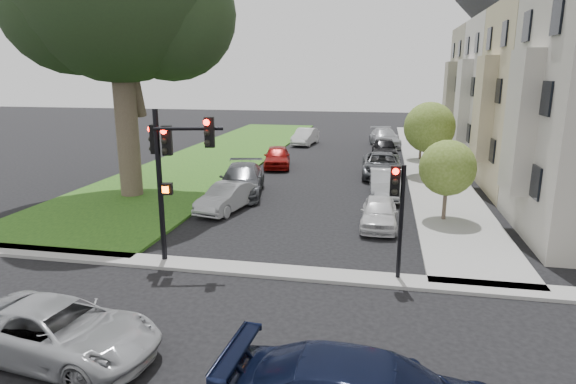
% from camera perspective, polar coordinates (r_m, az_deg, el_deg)
% --- Properties ---
extents(ground, '(140.00, 140.00, 0.00)m').
position_cam_1_polar(ground, '(14.24, -4.02, -12.67)').
color(ground, black).
rests_on(ground, ground).
extents(grass_strip, '(8.00, 44.00, 0.12)m').
position_cam_1_polar(grass_strip, '(38.85, -7.61, 4.48)').
color(grass_strip, '#204517').
rests_on(grass_strip, ground).
extents(sidewalk_right, '(3.50, 44.00, 0.12)m').
position_cam_1_polar(sidewalk_right, '(36.96, 16.24, 3.56)').
color(sidewalk_right, gray).
rests_on(sidewalk_right, ground).
extents(sidewalk_cross, '(60.00, 1.00, 0.12)m').
position_cam_1_polar(sidewalk_cross, '(15.97, -2.12, -9.34)').
color(sidewalk_cross, gray).
rests_on(sidewalk_cross, ground).
extents(house_b, '(7.70, 7.55, 15.97)m').
position_cam_1_polar(house_b, '(29.20, 30.09, 13.24)').
color(house_b, gray).
rests_on(house_b, ground).
extents(house_c, '(7.70, 7.55, 15.97)m').
position_cam_1_polar(house_c, '(36.40, 26.34, 13.44)').
color(house_c, '#A5A5A5').
rests_on(house_c, ground).
extents(house_d, '(7.70, 7.55, 15.97)m').
position_cam_1_polar(house_d, '(43.71, 23.83, 13.54)').
color(house_d, gray).
rests_on(house_d, ground).
extents(small_tree_a, '(2.41, 2.41, 3.61)m').
position_cam_1_polar(small_tree_a, '(21.75, 18.38, 2.72)').
color(small_tree_a, '#42322A').
rests_on(small_tree_a, ground).
extents(small_tree_b, '(3.11, 3.11, 4.67)m').
position_cam_1_polar(small_tree_b, '(31.04, 16.42, 7.35)').
color(small_tree_b, '#42322A').
rests_on(small_tree_b, ground).
extents(small_tree_c, '(2.53, 2.53, 3.79)m').
position_cam_1_polar(small_tree_c, '(37.02, 15.59, 7.47)').
color(small_tree_c, '#42322A').
rests_on(small_tree_c, ground).
extents(traffic_signal_main, '(2.57, 0.75, 5.24)m').
position_cam_1_polar(traffic_signal_main, '(16.25, -13.77, 3.79)').
color(traffic_signal_main, black).
rests_on(traffic_signal_main, ground).
extents(traffic_signal_secondary, '(0.46, 0.37, 3.71)m').
position_cam_1_polar(traffic_signal_secondary, '(14.95, 12.89, -1.08)').
color(traffic_signal_secondary, black).
rests_on(traffic_signal_secondary, ground).
extents(car_cross_near, '(4.96, 2.74, 1.32)m').
position_cam_1_polar(car_cross_near, '(12.52, -25.49, -14.67)').
color(car_cross_near, '#999BA0').
rests_on(car_cross_near, ground).
extents(car_parked_0, '(1.53, 3.75, 1.27)m').
position_cam_1_polar(car_parked_0, '(20.69, 10.74, -2.39)').
color(car_parked_0, silver).
rests_on(car_parked_0, ground).
extents(car_parked_1, '(1.71, 4.38, 1.42)m').
position_cam_1_polar(car_parked_1, '(25.70, 11.41, 0.94)').
color(car_parked_1, '#999BA0').
rests_on(car_parked_1, ground).
extents(car_parked_2, '(2.62, 5.38, 1.47)m').
position_cam_1_polar(car_parked_2, '(30.82, 11.08, 3.15)').
color(car_parked_2, '#3F4247').
rests_on(car_parked_2, ground).
extents(car_parked_3, '(2.09, 4.63, 1.54)m').
position_cam_1_polar(car_parked_3, '(37.59, 11.38, 5.11)').
color(car_parked_3, black).
rests_on(car_parked_3, ground).
extents(car_parked_4, '(3.06, 5.75, 1.59)m').
position_cam_1_polar(car_parked_4, '(43.51, 11.38, 6.31)').
color(car_parked_4, '#999BA0').
rests_on(car_parked_4, ground).
extents(car_parked_5, '(2.14, 4.14, 1.30)m').
position_cam_1_polar(car_parked_5, '(22.90, -7.27, -0.64)').
color(car_parked_5, '#999BA0').
rests_on(car_parked_5, ground).
extents(car_parked_6, '(3.18, 5.79, 1.59)m').
position_cam_1_polar(car_parked_6, '(25.85, -5.51, 1.43)').
color(car_parked_6, '#3F4247').
rests_on(car_parked_6, ground).
extents(car_parked_7, '(2.50, 4.57, 1.48)m').
position_cam_1_polar(car_parked_7, '(33.28, -1.31, 4.20)').
color(car_parked_7, maroon).
rests_on(car_parked_7, ground).
extents(car_parked_9, '(2.02, 4.61, 1.47)m').
position_cam_1_polar(car_parked_9, '(43.97, 2.07, 6.58)').
color(car_parked_9, silver).
rests_on(car_parked_9, ground).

